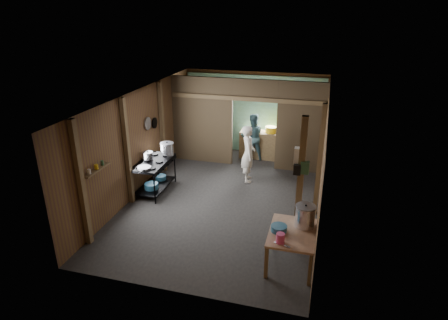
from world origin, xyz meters
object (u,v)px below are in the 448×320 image
(stock_pot, at_px, (305,217))
(pink_bucket, at_px, (280,238))
(yellow_tub, at_px, (271,130))
(cook, at_px, (248,154))
(stove_pot_large, at_px, (167,149))
(gas_range, at_px, (154,176))
(prep_table, at_px, (291,247))

(stock_pot, xyz_separation_m, pink_bucket, (-0.36, -0.65, -0.11))
(stock_pot, bearing_deg, pink_bucket, -119.02)
(yellow_tub, xyz_separation_m, cook, (-0.33, -1.79, -0.16))
(stove_pot_large, height_order, yellow_tub, stove_pot_large)
(gas_range, bearing_deg, yellow_tub, 50.56)
(stock_pot, height_order, pink_bucket, stock_pot)
(prep_table, distance_m, cook, 3.72)
(prep_table, bearing_deg, yellow_tub, 103.02)
(gas_range, relative_size, cook, 0.90)
(stock_pot, relative_size, pink_bucket, 2.47)
(prep_table, height_order, cook, cook)
(pink_bucket, bearing_deg, prep_table, 66.72)
(stock_pot, bearing_deg, prep_table, -126.86)
(gas_range, distance_m, cook, 2.56)
(stove_pot_large, relative_size, yellow_tub, 1.04)
(gas_range, distance_m, pink_bucket, 4.34)
(stock_pot, distance_m, cook, 3.56)
(yellow_tub, height_order, cook, cook)
(stove_pot_large, xyz_separation_m, pink_bucket, (3.37, -3.01, -0.22))
(pink_bucket, bearing_deg, cook, 109.75)
(stove_pot_large, xyz_separation_m, yellow_tub, (2.35, 2.54, -0.04))
(gas_range, xyz_separation_m, prep_table, (3.71, -2.10, -0.08))
(stock_pot, bearing_deg, cook, 118.83)
(yellow_tub, bearing_deg, stock_pot, -74.24)
(pink_bucket, xyz_separation_m, yellow_tub, (-1.02, 5.55, 0.18))
(prep_table, bearing_deg, stock_pot, 53.14)
(stove_pot_large, distance_m, yellow_tub, 3.46)
(gas_range, distance_m, yellow_tub, 4.00)
(pink_bucket, xyz_separation_m, cook, (-1.35, 3.77, 0.02))
(stock_pot, height_order, yellow_tub, stock_pot)
(pink_bucket, bearing_deg, stove_pot_large, 138.19)
(pink_bucket, distance_m, yellow_tub, 5.65)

